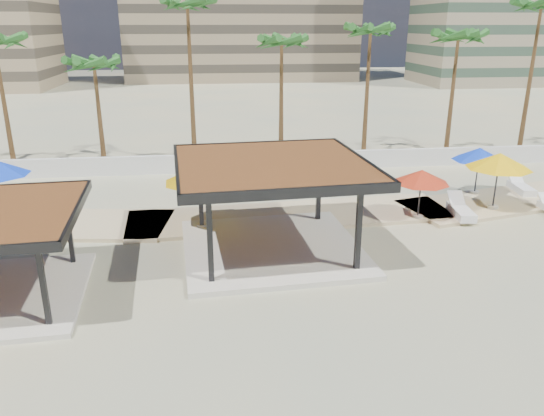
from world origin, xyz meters
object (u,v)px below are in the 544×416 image
at_px(lounger_a, 44,228).
at_px(pavilion_central, 272,198).
at_px(lounger_d, 521,188).
at_px(umbrella_c, 421,177).
at_px(lounger_b, 461,211).

bearing_deg(lounger_a, pavilion_central, -124.73).
height_order(pavilion_central, lounger_d, pavilion_central).
distance_m(umbrella_c, lounger_b, 2.88).
height_order(pavilion_central, lounger_b, pavilion_central).
distance_m(umbrella_c, lounger_d, 8.37).
relative_size(pavilion_central, umbrella_c, 2.69).
height_order(umbrella_c, lounger_d, umbrella_c).
distance_m(pavilion_central, umbrella_c, 7.99).
distance_m(pavilion_central, lounger_b, 10.29).
bearing_deg(pavilion_central, umbrella_c, 15.84).
height_order(lounger_a, lounger_d, lounger_d).
relative_size(umbrella_c, lounger_a, 1.35).
xyz_separation_m(lounger_a, lounger_b, (19.80, 0.01, 0.02)).
height_order(umbrella_c, lounger_b, umbrella_c).
distance_m(lounger_a, lounger_b, 19.80).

